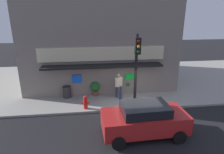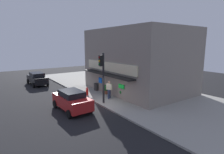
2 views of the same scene
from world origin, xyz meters
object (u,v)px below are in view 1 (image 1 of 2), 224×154
Objects in this scene: traffic_light at (137,61)px; fire_hydrant at (85,102)px; parked_car_red at (144,119)px; potted_plant_by_doorway at (127,84)px; potted_plant_by_window at (95,88)px; trash_can at (67,92)px; pedestrian at (119,85)px.

fire_hydrant is at bearing 179.31° from traffic_light.
potted_plant_by_doorway is at bearing 88.29° from parked_car_red.
fire_hydrant is 4.10m from parked_car_red.
potted_plant_by_window is at bearing 140.91° from traffic_light.
fire_hydrant is (-3.11, 0.04, -2.51)m from traffic_light.
trash_can is at bearing -172.85° from potted_plant_by_doorway.
traffic_light is 4.25× the size of potted_plant_by_doorway.
fire_hydrant is at bearing -55.13° from trash_can.
trash_can is 0.20× the size of parked_car_red.
potted_plant_by_window is (-2.37, -0.45, -0.01)m from potted_plant_by_doorway.
potted_plant_by_doorway is (0.79, 1.12, -0.39)m from pedestrian.
pedestrian is at bearing 98.67° from parked_car_red.
fire_hydrant is 0.85× the size of potted_plant_by_window.
potted_plant_by_doorway is 5.28m from parked_car_red.
potted_plant_by_window is (0.68, 1.94, 0.17)m from fire_hydrant.
traffic_light is 4.00m from fire_hydrant.
parked_car_red reaches higher than potted_plant_by_doorway.
pedestrian is (2.26, 1.27, 0.58)m from fire_hydrant.
traffic_light is 3.37m from potted_plant_by_doorway.
potted_plant_by_doorway is 0.25× the size of parked_car_red.
trash_can is at bearing 124.87° from fire_hydrant.
potted_plant_by_doorway is 2.41m from potted_plant_by_window.
pedestrian reaches higher than parked_car_red.
traffic_light is at bearing -56.88° from pedestrian.
pedestrian is 1.76m from potted_plant_by_window.
potted_plant_by_doorway reaches higher than fire_hydrant.
fire_hydrant is 2.06m from potted_plant_by_window.
potted_plant_by_window is at bearing 157.07° from pedestrian.
pedestrian is 1.66× the size of potted_plant_by_doorway.
trash_can is 0.47× the size of pedestrian.
traffic_light is at bearing -39.09° from potted_plant_by_window.
potted_plant_by_window is at bearing -169.14° from potted_plant_by_doorway.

